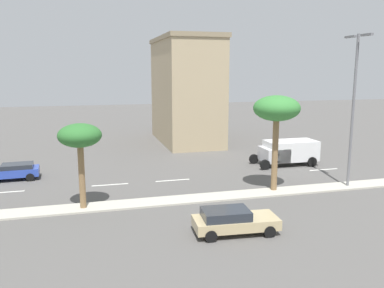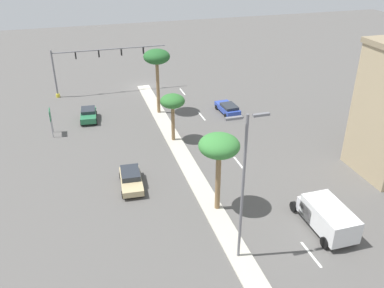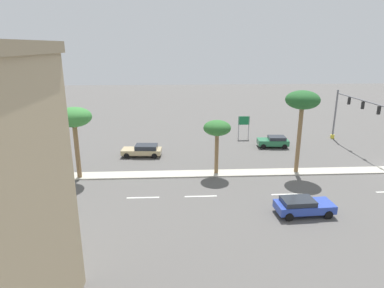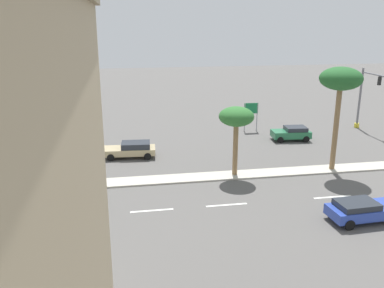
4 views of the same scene
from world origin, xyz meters
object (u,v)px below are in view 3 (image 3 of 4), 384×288
traffic_signal_gantry (353,112)px  directional_road_sign (244,123)px  sedan_tan_rear (143,150)px  palm_tree_center (217,129)px  palm_tree_mid (74,119)px  palm_tree_near (302,102)px  street_lamp_leading (10,112)px  sedan_green_front (274,141)px  sedan_white_outboard (16,147)px  sedan_blue_far (303,206)px

traffic_signal_gantry → directional_road_sign: bearing=68.2°
sedan_tan_rear → palm_tree_center: bearing=-127.4°
directional_road_sign → palm_tree_mid: palm_tree_mid is taller
traffic_signal_gantry → sedan_tan_rear: (-2.06, 25.92, -3.81)m
palm_tree_near → street_lamp_leading: size_ratio=0.74×
palm_tree_center → palm_tree_mid: size_ratio=0.78×
street_lamp_leading → palm_tree_near: bearing=-90.4°
sedan_tan_rear → sedan_green_front: size_ratio=1.19×
sedan_green_front → directional_road_sign: bearing=35.1°
directional_road_sign → palm_tree_mid: bearing=125.5°
sedan_white_outboard → sedan_green_front: 31.96m
directional_road_sign → sedan_white_outboard: 29.38m
sedan_blue_far → sedan_tan_rear: (14.82, 13.55, 0.02)m
sedan_blue_far → sedan_green_front: (17.58, -2.86, 0.05)m
sedan_white_outboard → sedan_blue_far: (-17.02, -29.10, -0.00)m
palm_tree_near → street_lamp_leading: 27.75m
palm_tree_near → sedan_tan_rear: size_ratio=1.76×
traffic_signal_gantry → sedan_green_front: size_ratio=4.07×
traffic_signal_gantry → sedan_blue_far: size_ratio=3.61×
directional_road_sign → sedan_tan_rear: bearing=117.9°
traffic_signal_gantry → palm_tree_center: size_ratio=2.97×
palm_tree_near → sedan_green_front: 11.09m
sedan_blue_far → sedan_green_front: 17.81m
directional_road_sign → sedan_green_front: size_ratio=0.79×
directional_road_sign → palm_tree_mid: size_ratio=0.45×
traffic_signal_gantry → palm_tree_mid: size_ratio=2.33×
directional_road_sign → street_lamp_leading: (-13.08, 24.97, 4.34)m
sedan_blue_far → palm_tree_center: bearing=32.7°
palm_tree_center → street_lamp_leading: size_ratio=0.48×
palm_tree_center → sedan_tan_rear: (6.06, 7.92, -3.92)m
sedan_white_outboard → sedan_green_front: size_ratio=1.07×
palm_tree_center → sedan_blue_far: size_ratio=1.21×
directional_road_sign → street_lamp_leading: bearing=117.7°
palm_tree_near → sedan_green_front: size_ratio=2.09×
palm_tree_near → street_lamp_leading: street_lamp_leading is taller
sedan_blue_far → directional_road_sign: bearing=0.5°
traffic_signal_gantry → sedan_tan_rear: 26.28m
traffic_signal_gantry → directional_road_sign: size_ratio=5.13×
street_lamp_leading → traffic_signal_gantry: bearing=-77.9°
palm_tree_center → sedan_green_front: 12.85m
palm_tree_near → palm_tree_mid: 21.84m
street_lamp_leading → sedan_blue_far: size_ratio=2.51×
sedan_green_front → sedan_white_outboard: bearing=91.0°
street_lamp_leading → sedan_green_front: bearing=-72.6°
directional_road_sign → sedan_green_front: bearing=-144.9°
palm_tree_center → palm_tree_mid: 13.65m
palm_tree_center → street_lamp_leading: street_lamp_leading is taller
traffic_signal_gantry → palm_tree_mid: bearing=105.2°
sedan_blue_far → sedan_tan_rear: size_ratio=0.95×
palm_tree_mid → sedan_tan_rear: 10.07m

